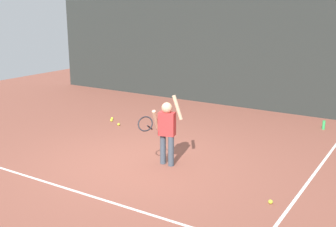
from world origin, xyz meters
name	(u,v)px	position (x,y,z in m)	size (l,w,h in m)	color
ground_plane	(136,162)	(0.00, 0.00, 0.00)	(20.00, 20.00, 0.00)	brown
court_line_baseline	(78,192)	(0.00, -1.58, 0.00)	(9.00, 0.05, 0.00)	white
court_line_sideline	(311,178)	(3.05, 1.00, 0.00)	(0.05, 9.00, 0.00)	white
back_fence_windscreen	(245,54)	(0.00, 5.31, 1.56)	(13.92, 0.08, 3.11)	#282D2B
fence_post_0	(73,41)	(-6.81, 5.37, 1.63)	(0.09, 0.09, 3.26)	slate
fence_post_1	(246,52)	(0.00, 5.37, 1.63)	(0.09, 0.09, 3.26)	slate
tennis_player	(166,128)	(0.57, 0.19, 0.73)	(0.62, 0.68, 1.35)	#3F4C59
water_bottle	(324,125)	(2.55, 4.20, 0.11)	(0.07, 0.07, 0.22)	green
tennis_ball_0	(112,118)	(-2.37, 2.16, 0.03)	(0.07, 0.07, 0.07)	#CCE033
tennis_ball_1	(111,120)	(-2.26, 2.01, 0.03)	(0.07, 0.07, 0.07)	#CCE033
tennis_ball_2	(119,124)	(-1.87, 1.81, 0.03)	(0.07, 0.07, 0.07)	#CCE033
tennis_ball_3	(271,202)	(2.77, -0.32, 0.03)	(0.07, 0.07, 0.07)	#CCE033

